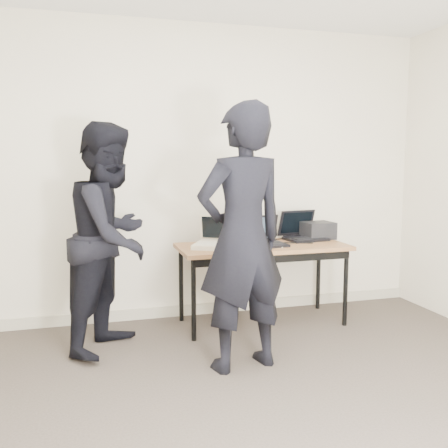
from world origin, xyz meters
name	(u,v)px	position (x,y,z in m)	size (l,w,h in m)	color
room	(293,185)	(0.00, 0.00, 1.35)	(4.60, 4.60, 2.80)	#413831
desk	(263,252)	(0.52, 1.82, 0.66)	(1.50, 0.65, 0.72)	brown
laptop_beige	(215,241)	(0.08, 1.82, 0.77)	(0.45, 0.45, 0.27)	beige
laptop_center	(264,238)	(0.53, 1.82, 0.78)	(0.36, 0.35, 0.26)	black
laptop_right	(302,233)	(0.99, 2.02, 0.78)	(0.41, 0.40, 0.27)	black
leather_satchel	(236,228)	(0.34, 2.04, 0.85)	(0.37, 0.19, 0.25)	#5A2D17
tissue	(239,211)	(0.37, 2.05, 1.00)	(0.13, 0.10, 0.08)	white
equipment_box	(318,230)	(1.15, 2.01, 0.80)	(0.28, 0.24, 0.16)	black
power_brick	(245,248)	(0.30, 1.65, 0.73)	(0.07, 0.04, 0.03)	black
cables	(268,244)	(0.57, 1.82, 0.72)	(1.15, 0.45, 0.01)	black
person_typist	(242,238)	(0.05, 0.96, 0.93)	(0.68, 0.45, 1.87)	black
person_observer	(112,237)	(-0.80, 1.60, 0.88)	(0.85, 0.66, 1.76)	black
baseboard	(196,309)	(0.00, 2.23, 0.05)	(4.50, 0.03, 0.10)	#ADA68F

